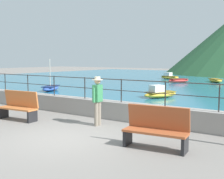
{
  "coord_description": "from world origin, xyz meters",
  "views": [
    {
      "loc": [
        6.11,
        -6.18,
        2.37
      ],
      "look_at": [
        -0.79,
        3.7,
        1.1
      ],
      "focal_mm": 46.75,
      "sensor_mm": 36.0,
      "label": 1
    }
  ],
  "objects_px": {
    "bench_main": "(19,106)",
    "boat_4": "(215,80)",
    "boat_3": "(51,88)",
    "boat_1": "(179,80)",
    "person_walking": "(98,98)",
    "bench_far": "(156,128)",
    "boat_2": "(160,93)",
    "boat_6": "(169,77)"
  },
  "relations": [
    {
      "from": "boat_2",
      "to": "boat_6",
      "type": "height_order",
      "value": "same"
    },
    {
      "from": "boat_1",
      "to": "boat_4",
      "type": "height_order",
      "value": "same"
    },
    {
      "from": "boat_3",
      "to": "boat_4",
      "type": "xyz_separation_m",
      "value": [
        7.64,
        14.78,
        -0.01
      ]
    },
    {
      "from": "boat_4",
      "to": "boat_6",
      "type": "distance_m",
      "value": 5.86
    },
    {
      "from": "bench_main",
      "to": "bench_far",
      "type": "distance_m",
      "value": 6.04
    },
    {
      "from": "bench_main",
      "to": "boat_6",
      "type": "relative_size",
      "value": 0.72
    },
    {
      "from": "person_walking",
      "to": "boat_6",
      "type": "bearing_deg",
      "value": 107.89
    },
    {
      "from": "bench_far",
      "to": "person_walking",
      "type": "distance_m",
      "value": 3.19
    },
    {
      "from": "bench_main",
      "to": "boat_4",
      "type": "relative_size",
      "value": 0.74
    },
    {
      "from": "bench_far",
      "to": "boat_3",
      "type": "bearing_deg",
      "value": 147.53
    },
    {
      "from": "bench_main",
      "to": "boat_1",
      "type": "height_order",
      "value": "bench_main"
    },
    {
      "from": "bench_main",
      "to": "person_walking",
      "type": "height_order",
      "value": "person_walking"
    },
    {
      "from": "bench_main",
      "to": "boat_3",
      "type": "height_order",
      "value": "boat_3"
    },
    {
      "from": "boat_2",
      "to": "boat_3",
      "type": "relative_size",
      "value": 1.0
    },
    {
      "from": "boat_1",
      "to": "boat_4",
      "type": "xyz_separation_m",
      "value": [
        2.91,
        2.32,
        0.0
      ]
    },
    {
      "from": "person_walking",
      "to": "boat_6",
      "type": "distance_m",
      "value": 24.26
    },
    {
      "from": "bench_far",
      "to": "boat_4",
      "type": "distance_m",
      "value": 23.16
    },
    {
      "from": "boat_1",
      "to": "boat_6",
      "type": "distance_m",
      "value": 4.8
    },
    {
      "from": "boat_2",
      "to": "boat_6",
      "type": "relative_size",
      "value": 1.02
    },
    {
      "from": "boat_1",
      "to": "boat_4",
      "type": "bearing_deg",
      "value": 38.57
    },
    {
      "from": "bench_main",
      "to": "boat_2",
      "type": "relative_size",
      "value": 0.71
    },
    {
      "from": "boat_1",
      "to": "boat_2",
      "type": "xyz_separation_m",
      "value": [
        3.44,
        -11.37,
        0.07
      ]
    },
    {
      "from": "boat_1",
      "to": "boat_3",
      "type": "distance_m",
      "value": 13.34
    },
    {
      "from": "boat_1",
      "to": "boat_2",
      "type": "distance_m",
      "value": 11.88
    },
    {
      "from": "boat_3",
      "to": "bench_far",
      "type": "bearing_deg",
      "value": -32.47
    },
    {
      "from": "bench_far",
      "to": "boat_6",
      "type": "distance_m",
      "value": 26.42
    },
    {
      "from": "person_walking",
      "to": "boat_1",
      "type": "xyz_separation_m",
      "value": [
        -4.73,
        19.12,
        -0.72
      ]
    },
    {
      "from": "person_walking",
      "to": "bench_far",
      "type": "bearing_deg",
      "value": -22.87
    },
    {
      "from": "bench_far",
      "to": "boat_1",
      "type": "bearing_deg",
      "value": 110.6
    },
    {
      "from": "bench_far",
      "to": "boat_3",
      "type": "distance_m",
      "value": 14.68
    },
    {
      "from": "boat_2",
      "to": "boat_3",
      "type": "height_order",
      "value": "boat_3"
    },
    {
      "from": "bench_far",
      "to": "person_walking",
      "type": "height_order",
      "value": "person_walking"
    },
    {
      "from": "person_walking",
      "to": "boat_2",
      "type": "distance_m",
      "value": 7.89
    },
    {
      "from": "boat_4",
      "to": "boat_3",
      "type": "bearing_deg",
      "value": -117.34
    },
    {
      "from": "person_walking",
      "to": "boat_1",
      "type": "bearing_deg",
      "value": 103.91
    },
    {
      "from": "person_walking",
      "to": "boat_4",
      "type": "bearing_deg",
      "value": 94.87
    },
    {
      "from": "boat_1",
      "to": "boat_3",
      "type": "height_order",
      "value": "boat_3"
    },
    {
      "from": "boat_6",
      "to": "boat_2",
      "type": "bearing_deg",
      "value": -68.13
    },
    {
      "from": "bench_main",
      "to": "person_walking",
      "type": "xyz_separation_m",
      "value": [
        3.12,
        0.97,
        0.42
      ]
    },
    {
      "from": "boat_1",
      "to": "person_walking",
      "type": "bearing_deg",
      "value": -76.09
    },
    {
      "from": "bench_far",
      "to": "boat_2",
      "type": "height_order",
      "value": "bench_far"
    },
    {
      "from": "bench_main",
      "to": "boat_3",
      "type": "bearing_deg",
      "value": 129.79
    }
  ]
}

